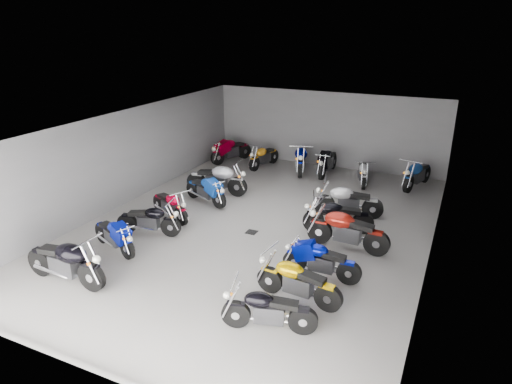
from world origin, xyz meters
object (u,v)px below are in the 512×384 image
(motorcycle_right_d, at_px, (347,230))
(motorcycle_back_e, at_px, (363,172))
(motorcycle_left_b, at_px, (114,235))
(motorcycle_left_f, at_px, (217,179))
(motorcycle_back_f, at_px, (417,174))
(motorcycle_left_c, at_px, (149,220))
(motorcycle_left_a, at_px, (65,262))
(motorcycle_left_e, at_px, (206,190))
(motorcycle_left_d, at_px, (170,205))
(motorcycle_back_c, at_px, (301,158))
(motorcycle_right_a, at_px, (268,310))
(motorcycle_right_c, at_px, (320,260))
(motorcycle_back_b, at_px, (264,156))
(motorcycle_right_e, at_px, (337,216))
(motorcycle_back_a, at_px, (231,150))
(motorcycle_right_b, at_px, (297,281))
(motorcycle_right_f, at_px, (348,201))
(motorcycle_back_d, at_px, (327,162))
(drain_grate, at_px, (252,232))

(motorcycle_right_d, xyz_separation_m, motorcycle_back_e, (-0.79, 5.62, -0.09))
(motorcycle_left_b, height_order, motorcycle_left_f, motorcycle_left_f)
(motorcycle_back_f, bearing_deg, motorcycle_left_c, 65.06)
(motorcycle_back_e, bearing_deg, motorcycle_left_a, 48.87)
(motorcycle_left_c, distance_m, motorcycle_left_e, 2.88)
(motorcycle_back_e, bearing_deg, motorcycle_left_f, 20.52)
(motorcycle_left_b, xyz_separation_m, motorcycle_left_c, (0.24, 1.23, 0.01))
(motorcycle_left_b, bearing_deg, motorcycle_left_d, -163.05)
(motorcycle_back_e, bearing_deg, motorcycle_back_c, -24.69)
(motorcycle_right_a, xyz_separation_m, motorcycle_back_e, (-0.25, 9.82, -0.01))
(motorcycle_left_d, relative_size, motorcycle_back_e, 0.96)
(motorcycle_back_c, height_order, motorcycle_back_e, motorcycle_back_c)
(motorcycle_right_c, bearing_deg, motorcycle_left_d, 74.48)
(motorcycle_back_f, bearing_deg, motorcycle_back_b, 17.19)
(motorcycle_left_f, relative_size, motorcycle_back_b, 1.16)
(motorcycle_left_d, xyz_separation_m, motorcycle_right_d, (5.62, 0.35, 0.09))
(motorcycle_right_d, distance_m, motorcycle_right_e, 1.07)
(motorcycle_left_d, xyz_separation_m, motorcycle_left_e, (0.35, 1.64, 0.01))
(motorcycle_back_e, bearing_deg, motorcycle_left_d, 35.32)
(motorcycle_left_c, relative_size, motorcycle_back_a, 0.93)
(motorcycle_left_d, distance_m, motorcycle_right_d, 5.63)
(motorcycle_left_d, height_order, motorcycle_left_f, motorcycle_left_f)
(motorcycle_left_c, height_order, motorcycle_back_a, motorcycle_back_a)
(motorcycle_left_d, bearing_deg, motorcycle_back_b, -159.34)
(motorcycle_right_d, distance_m, motorcycle_back_b, 7.87)
(motorcycle_right_b, distance_m, motorcycle_back_b, 10.11)
(motorcycle_right_e, height_order, motorcycle_back_a, motorcycle_back_a)
(motorcycle_left_c, distance_m, motorcycle_right_f, 6.25)
(motorcycle_back_d, bearing_deg, motorcycle_back_b, 3.55)
(motorcycle_right_a, xyz_separation_m, motorcycle_back_c, (-2.95, 10.25, 0.10))
(motorcycle_right_c, height_order, motorcycle_right_e, motorcycle_right_e)
(motorcycle_left_d, bearing_deg, drain_grate, 118.49)
(drain_grate, relative_size, motorcycle_right_d, 0.14)
(motorcycle_left_d, distance_m, motorcycle_right_f, 5.70)
(motorcycle_left_b, xyz_separation_m, motorcycle_back_e, (4.95, 8.42, 0.00))
(motorcycle_left_b, bearing_deg, motorcycle_right_f, 153.81)
(motorcycle_left_e, height_order, motorcycle_left_f, motorcycle_left_f)
(motorcycle_right_b, bearing_deg, motorcycle_right_e, 8.17)
(motorcycle_left_b, height_order, motorcycle_left_d, motorcycle_left_d)
(motorcycle_left_d, bearing_deg, motorcycle_right_c, 100.05)
(motorcycle_left_a, xyz_separation_m, motorcycle_back_c, (2.16, 10.64, 0.00))
(motorcycle_left_a, distance_m, motorcycle_back_e, 11.31)
(motorcycle_back_d, relative_size, motorcycle_back_e, 1.17)
(drain_grate, relative_size, motorcycle_left_d, 0.17)
(motorcycle_left_c, height_order, motorcycle_left_e, motorcycle_left_e)
(motorcycle_back_b, xyz_separation_m, motorcycle_back_e, (4.37, -0.32, -0.02))
(motorcycle_right_a, distance_m, motorcycle_back_b, 11.14)
(motorcycle_back_b, bearing_deg, motorcycle_left_f, 97.66)
(motorcycle_left_d, bearing_deg, motorcycle_left_a, 24.43)
(motorcycle_left_b, height_order, motorcycle_left_e, motorcycle_left_e)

